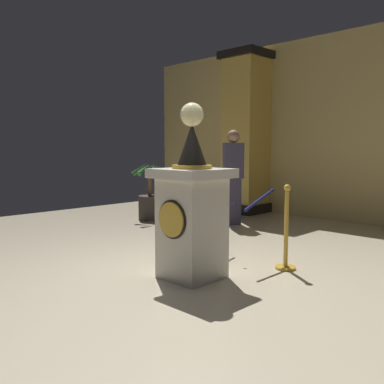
{
  "coord_description": "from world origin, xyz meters",
  "views": [
    {
      "loc": [
        3.4,
        -3.25,
        1.41
      ],
      "look_at": [
        0.26,
        -0.09,
        0.94
      ],
      "focal_mm": 39.13,
      "sensor_mm": 36.0,
      "label": 1
    }
  ],
  "objects_px": {
    "pedestal_clock": "(192,210)",
    "potted_palm_left": "(150,201)",
    "bystander_guest": "(233,174)",
    "stanchion_far": "(190,225)",
    "stanchion_near": "(286,240)"
  },
  "relations": [
    {
      "from": "pedestal_clock",
      "to": "potted_palm_left",
      "type": "relative_size",
      "value": 1.61
    },
    {
      "from": "bystander_guest",
      "to": "pedestal_clock",
      "type": "bearing_deg",
      "value": -58.43
    },
    {
      "from": "bystander_guest",
      "to": "potted_palm_left",
      "type": "bearing_deg",
      "value": -152.91
    },
    {
      "from": "pedestal_clock",
      "to": "stanchion_far",
      "type": "relative_size",
      "value": 1.81
    },
    {
      "from": "stanchion_far",
      "to": "stanchion_near",
      "type": "bearing_deg",
      "value": 8.09
    },
    {
      "from": "stanchion_near",
      "to": "bystander_guest",
      "type": "xyz_separation_m",
      "value": [
        -2.27,
        1.79,
        0.58
      ]
    },
    {
      "from": "stanchion_near",
      "to": "stanchion_far",
      "type": "height_order",
      "value": "stanchion_far"
    },
    {
      "from": "potted_palm_left",
      "to": "bystander_guest",
      "type": "xyz_separation_m",
      "value": [
        1.48,
        0.76,
        0.56
      ]
    },
    {
      "from": "stanchion_near",
      "to": "pedestal_clock",
      "type": "bearing_deg",
      "value": -118.58
    },
    {
      "from": "stanchion_near",
      "to": "stanchion_far",
      "type": "relative_size",
      "value": 0.96
    },
    {
      "from": "pedestal_clock",
      "to": "stanchion_far",
      "type": "distance_m",
      "value": 1.22
    },
    {
      "from": "pedestal_clock",
      "to": "bystander_guest",
      "type": "distance_m",
      "value": 3.29
    },
    {
      "from": "bystander_guest",
      "to": "stanchion_far",
      "type": "bearing_deg",
      "value": -66.18
    },
    {
      "from": "stanchion_far",
      "to": "bystander_guest",
      "type": "bearing_deg",
      "value": 113.82
    },
    {
      "from": "stanchion_far",
      "to": "bystander_guest",
      "type": "distance_m",
      "value": 2.25
    }
  ]
}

